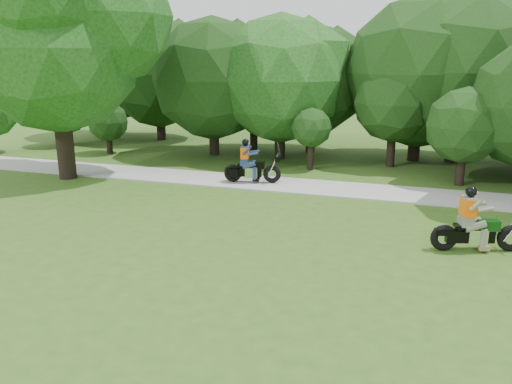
# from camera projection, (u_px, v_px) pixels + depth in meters

# --- Properties ---
(ground) EXTENTS (100.00, 100.00, 0.00)m
(ground) POSITION_uv_depth(u_px,v_px,m) (274.00, 277.00, 11.02)
(ground) COLOR #2F5919
(ground) RESTS_ON ground
(walkway) EXTENTS (60.00, 2.20, 0.06)m
(walkway) POSITION_uv_depth(u_px,v_px,m) (334.00, 189.00, 18.36)
(walkway) COLOR #999994
(walkway) RESTS_ON ground
(tree_line) EXTENTS (39.86, 11.51, 7.69)m
(tree_line) POSITION_uv_depth(u_px,v_px,m) (399.00, 80.00, 22.86)
(tree_line) COLOR black
(tree_line) RESTS_ON ground
(big_tree_west) EXTENTS (8.64, 6.56, 9.96)m
(big_tree_west) POSITION_uv_depth(u_px,v_px,m) (59.00, 29.00, 18.96)
(big_tree_west) COLOR black
(big_tree_west) RESTS_ON ground
(chopper_motorcycle) EXTENTS (2.31, 1.06, 1.68)m
(chopper_motorcycle) POSITION_uv_depth(u_px,v_px,m) (474.00, 227.00, 12.38)
(chopper_motorcycle) COLOR black
(chopper_motorcycle) RESTS_ON ground
(touring_motorcycle) EXTENTS (2.20, 0.95, 1.68)m
(touring_motorcycle) POSITION_uv_depth(u_px,v_px,m) (249.00, 167.00, 19.04)
(touring_motorcycle) COLOR black
(touring_motorcycle) RESTS_ON walkway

